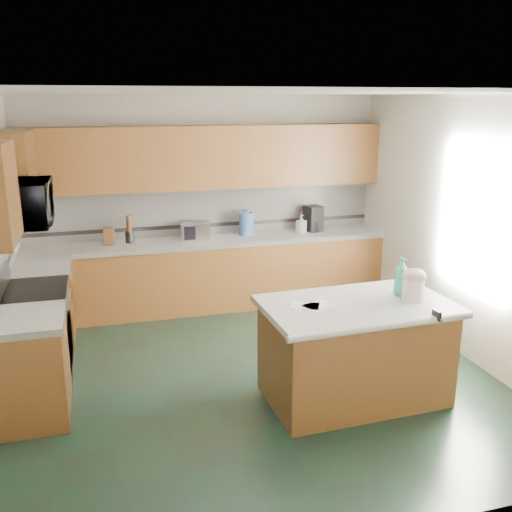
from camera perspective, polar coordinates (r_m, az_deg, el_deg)
name	(u,v)px	position (r m, az deg, el deg)	size (l,w,h in m)	color
floor	(251,375)	(5.79, -0.50, -11.77)	(4.60, 4.60, 0.00)	black
ceiling	(250,92)	(5.15, -0.57, 16.05)	(4.60, 4.60, 0.00)	white
wall_back	(204,201)	(7.52, -5.20, 5.45)	(4.60, 0.04, 2.70)	silver
wall_front	(360,341)	(3.24, 10.41, -8.38)	(4.60, 0.04, 2.70)	silver
wall_right	(466,228)	(6.31, 20.28, 2.62)	(0.04, 4.60, 2.70)	silver
back_base_cab	(211,275)	(7.43, -4.57, -1.96)	(4.60, 0.60, 0.86)	#35200E
back_countertop	(210,241)	(7.31, -4.64, 1.49)	(4.60, 0.64, 0.06)	white
back_upper_cab	(206,157)	(7.26, -5.03, 9.80)	(4.60, 0.33, 0.78)	#35200E
back_backsplash	(205,211)	(7.51, -5.13, 4.55)	(4.60, 0.02, 0.63)	silver
back_accent_band	(205,225)	(7.55, -5.09, 3.09)	(4.60, 0.01, 0.05)	black
left_base_cab_rear	(44,309)	(6.67, -20.48, -4.98)	(0.60, 0.82, 0.86)	#35200E
left_counter_rear	(39,269)	(6.53, -20.85, -1.19)	(0.64, 0.82, 0.06)	white
left_base_cab_front	(30,371)	(5.26, -21.68, -10.64)	(0.60, 0.72, 0.86)	#35200E
left_counter_front	(24,320)	(5.08, -22.19, -5.96)	(0.64, 0.72, 0.06)	white
left_upper_cab_rear	(16,169)	(6.48, -22.84, 7.99)	(0.33, 1.09, 0.78)	#35200E
range_body	(37,336)	(5.93, -21.03, -7.48)	(0.60, 0.76, 0.88)	#B7B7BC
range_oven_door	(69,337)	(5.92, -18.18, -7.66)	(0.02, 0.68, 0.55)	black
range_cooktop	(32,291)	(5.78, -21.47, -3.26)	(0.62, 0.78, 0.04)	black
range_handle	(69,300)	(5.79, -18.20, -4.17)	(0.02, 0.02, 0.66)	#B7B7BC
range_backguard	(1,281)	(5.78, -24.14, -2.30)	(0.06, 0.76, 0.18)	#B7B7BC
microwave	(23,204)	(5.58, -22.30, 4.87)	(0.73, 0.50, 0.41)	#B7B7BC
island_base	(355,354)	(5.27, 9.85, -9.64)	(1.55, 0.89, 0.86)	#35200E
island_top	(357,306)	(5.10, 10.09, -4.95)	(1.65, 0.99, 0.06)	white
island_bullnose	(384,327)	(4.69, 12.69, -6.93)	(0.06, 0.06, 1.65)	white
treat_jar	(413,290)	(5.23, 15.43, -3.27)	(0.19, 0.19, 0.20)	white
treat_jar_lid	(414,276)	(5.19, 15.53, -1.91)	(0.21, 0.21, 0.13)	#D1A4A7
treat_jar_knob	(414,271)	(5.18, 15.57, -1.43)	(0.02, 0.02, 0.07)	tan
treat_jar_knob_end_l	(411,271)	(5.16, 15.24, -1.46)	(0.04, 0.04, 0.04)	tan
treat_jar_knob_end_r	(418,270)	(5.19, 15.89, -1.40)	(0.04, 0.04, 0.04)	tan
soap_bottle_island	(402,276)	(5.32, 14.35, -1.99)	(0.13, 0.14, 0.35)	#36AF8E
paper_sheet_a	(319,305)	(4.98, 6.37, -4.93)	(0.27, 0.20, 0.00)	white
paper_sheet_b	(304,306)	(4.96, 4.86, -4.97)	(0.25, 0.19, 0.00)	white
clamp_body	(437,315)	(4.93, 17.62, -5.67)	(0.03, 0.09, 0.08)	black
clamp_handle	(440,320)	(4.90, 17.95, -6.10)	(0.01, 0.01, 0.06)	black
knife_block	(109,236)	(7.20, -14.50, 1.94)	(0.12, 0.10, 0.21)	#472814
utensil_crock	(130,237)	(7.25, -12.50, 1.85)	(0.11, 0.11, 0.14)	black
utensil_bundle	(129,224)	(7.21, -12.58, 3.16)	(0.06, 0.06, 0.20)	#472814
toaster_oven	(195,231)	(7.30, -6.10, 2.52)	(0.36, 0.25, 0.21)	#B7B7BC
toaster_oven_door	(197,233)	(7.18, -5.94, 2.32)	(0.32, 0.01, 0.17)	black
paper_towel	(249,224)	(7.49, -0.73, 3.19)	(0.12, 0.12, 0.28)	white
paper_towel_base	(249,234)	(7.51, -0.73, 2.22)	(0.18, 0.18, 0.01)	#B7B7BC
water_jug	(246,224)	(7.43, -0.97, 3.21)	(0.18, 0.18, 0.30)	#4B74B4
water_jug_neck	(246,211)	(7.40, -0.98, 4.52)	(0.09, 0.09, 0.04)	#4B74B4
coffee_maker	(313,218)	(7.73, 5.73, 3.76)	(0.20, 0.22, 0.34)	black
coffee_carafe	(314,226)	(7.71, 5.85, 2.96)	(0.14, 0.14, 0.14)	black
soap_bottle_back	(301,223)	(7.66, 4.56, 3.27)	(0.11, 0.11, 0.24)	white
soap_back_cap	(302,214)	(7.63, 4.58, 4.25)	(0.02, 0.02, 0.03)	red
window_light_proxy	(477,218)	(6.10, 21.26, 3.57)	(0.02, 1.40, 1.10)	white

